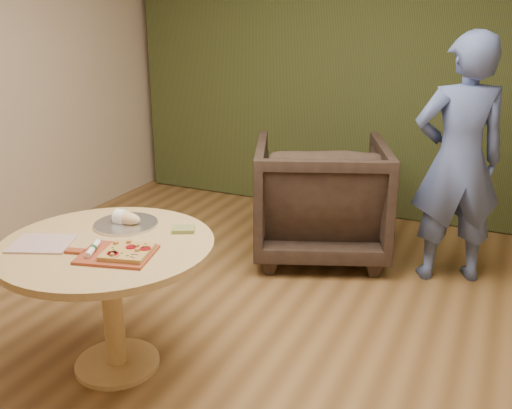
{
  "coord_description": "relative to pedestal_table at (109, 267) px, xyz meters",
  "views": [
    {
      "loc": [
        1.26,
        -2.37,
        1.91
      ],
      "look_at": [
        0.05,
        0.25,
        0.91
      ],
      "focal_mm": 40.0,
      "sensor_mm": 36.0,
      "label": 1
    }
  ],
  "objects": [
    {
      "name": "cutlery_roll",
      "position": [
        0.03,
        -0.14,
        0.17
      ],
      "size": [
        0.1,
        0.19,
        0.03
      ],
      "rotation": [
        0.0,
        0.0,
        0.4
      ],
      "color": "white",
      "rests_on": "pizza_paddle"
    },
    {
      "name": "serving_tray",
      "position": [
        -0.06,
        0.25,
        0.15
      ],
      "size": [
        0.36,
        0.36,
        0.02
      ],
      "color": "silver",
      "rests_on": "pedestal_table"
    },
    {
      "name": "green_packet",
      "position": [
        0.28,
        0.31,
        0.15
      ],
      "size": [
        0.15,
        0.14,
        0.02
      ],
      "primitive_type": "cube",
      "rotation": [
        0.0,
        0.0,
        0.48
      ],
      "color": "#59672E",
      "rests_on": "pedestal_table"
    },
    {
      "name": "person_standing",
      "position": [
        1.52,
        1.95,
        0.28
      ],
      "size": [
        0.77,
        0.66,
        1.78
      ],
      "primitive_type": "imported",
      "rotation": [
        0.0,
        0.0,
        3.57
      ],
      "color": "#4B5F9D",
      "rests_on": "ground"
    },
    {
      "name": "pizza_paddle",
      "position": [
        0.14,
        -0.11,
        0.15
      ],
      "size": [
        0.47,
        0.36,
        0.01
      ],
      "rotation": [
        0.0,
        0.0,
        0.25
      ],
      "color": "#9B4127",
      "rests_on": "pedestal_table"
    },
    {
      "name": "curtain",
      "position": [
        0.6,
        3.11,
        0.79
      ],
      "size": [
        4.8,
        0.14,
        2.78
      ],
      "primitive_type": "cube",
      "color": "#2B3417",
      "rests_on": "ground"
    },
    {
      "name": "pedestal_table",
      "position": [
        0.0,
        0.0,
        0.0
      ],
      "size": [
        1.12,
        1.12,
        0.75
      ],
      "rotation": [
        0.0,
        0.0,
        0.25
      ],
      "color": "tan",
      "rests_on": "ground"
    },
    {
      "name": "flatbread_pizza",
      "position": [
        0.21,
        -0.1,
        0.17
      ],
      "size": [
        0.27,
        0.27,
        0.04
      ],
      "rotation": [
        0.0,
        0.0,
        0.25
      ],
      "color": "tan",
      "rests_on": "pizza_paddle"
    },
    {
      "name": "bread_roll",
      "position": [
        -0.07,
        0.25,
        0.18
      ],
      "size": [
        0.19,
        0.09,
        0.09
      ],
      "color": "beige",
      "rests_on": "serving_tray"
    },
    {
      "name": "armchair",
      "position": [
        0.52,
        1.96,
        -0.09
      ],
      "size": [
        1.29,
        1.26,
        1.04
      ],
      "primitive_type": "imported",
      "rotation": [
        0.0,
        0.0,
        3.52
      ],
      "color": "black",
      "rests_on": "ground"
    },
    {
      "name": "newspaper",
      "position": [
        -0.29,
        -0.16,
        0.15
      ],
      "size": [
        0.37,
        0.35,
        0.01
      ],
      "primitive_type": "cube",
      "rotation": [
        0.0,
        0.0,
        0.39
      ],
      "color": "silver",
      "rests_on": "pedestal_table"
    },
    {
      "name": "room_shell",
      "position": [
        0.6,
        0.21,
        0.79
      ],
      "size": [
        5.04,
        6.04,
        2.84
      ],
      "color": "brown",
      "rests_on": "ground"
    }
  ]
}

